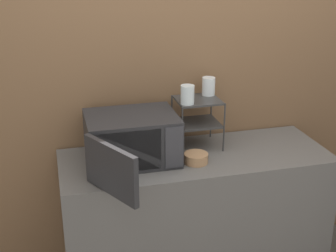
{
  "coord_description": "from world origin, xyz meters",
  "views": [
    {
      "loc": [
        -0.83,
        -2.18,
        2.13
      ],
      "look_at": [
        -0.17,
        0.34,
        1.12
      ],
      "focal_mm": 50.0,
      "sensor_mm": 36.0,
      "label": 1
    }
  ],
  "objects_px": {
    "glass_back_right": "(209,86)",
    "bowl": "(196,158)",
    "dish_rack": "(198,112)",
    "microwave": "(131,139)",
    "glass_front_left": "(187,95)"
  },
  "relations": [
    {
      "from": "glass_back_right",
      "to": "bowl",
      "type": "relative_size",
      "value": 0.8
    },
    {
      "from": "dish_rack",
      "to": "glass_back_right",
      "type": "relative_size",
      "value": 2.76
    },
    {
      "from": "microwave",
      "to": "bowl",
      "type": "distance_m",
      "value": 0.4
    },
    {
      "from": "glass_front_left",
      "to": "glass_back_right",
      "type": "relative_size",
      "value": 1.0
    },
    {
      "from": "microwave",
      "to": "dish_rack",
      "type": "height_order",
      "value": "dish_rack"
    },
    {
      "from": "glass_back_right",
      "to": "bowl",
      "type": "bearing_deg",
      "value": -119.59
    },
    {
      "from": "microwave",
      "to": "glass_back_right",
      "type": "xyz_separation_m",
      "value": [
        0.54,
        0.19,
        0.23
      ]
    },
    {
      "from": "dish_rack",
      "to": "glass_front_left",
      "type": "distance_m",
      "value": 0.18
    },
    {
      "from": "microwave",
      "to": "glass_front_left",
      "type": "distance_m",
      "value": 0.43
    },
    {
      "from": "dish_rack",
      "to": "bowl",
      "type": "bearing_deg",
      "value": -108.96
    },
    {
      "from": "microwave",
      "to": "dish_rack",
      "type": "bearing_deg",
      "value": 15.34
    },
    {
      "from": "glass_front_left",
      "to": "glass_back_right",
      "type": "bearing_deg",
      "value": 37.01
    },
    {
      "from": "dish_rack",
      "to": "glass_back_right",
      "type": "height_order",
      "value": "glass_back_right"
    },
    {
      "from": "dish_rack",
      "to": "bowl",
      "type": "relative_size",
      "value": 2.19
    },
    {
      "from": "dish_rack",
      "to": "microwave",
      "type": "bearing_deg",
      "value": -164.66
    }
  ]
}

